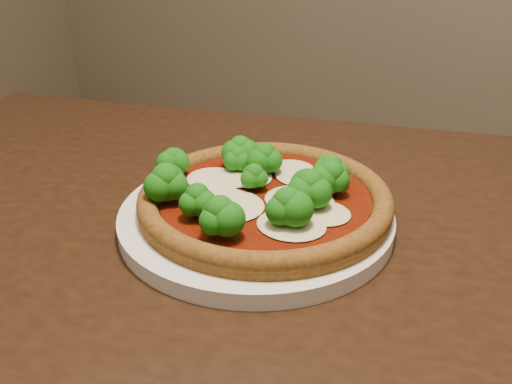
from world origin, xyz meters
The scene contains 3 objects.
dining_table centered at (0.13, 0.24, 0.66)m, with size 1.39×1.14×0.75m.
plate centered at (0.06, 0.31, 0.76)m, with size 0.30×0.30×0.02m, color white.
pizza centered at (0.06, 0.32, 0.79)m, with size 0.27×0.27×0.06m.
Camera 1 is at (0.32, -0.16, 1.07)m, focal length 40.00 mm.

